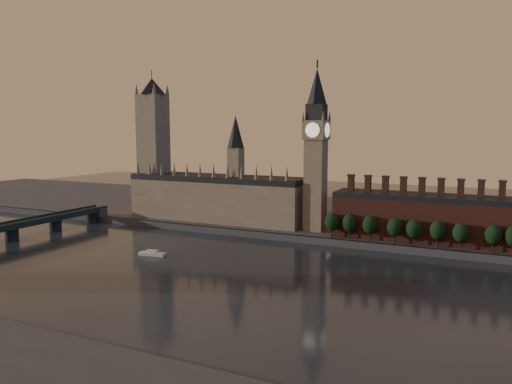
# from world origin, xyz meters

# --- Properties ---
(ground) EXTENTS (900.00, 900.00, 0.00)m
(ground) POSITION_xyz_m (0.00, 0.00, 0.00)
(ground) COLOR black
(ground) RESTS_ON ground
(north_bank) EXTENTS (900.00, 182.00, 4.00)m
(north_bank) POSITION_xyz_m (0.00, 178.04, 2.00)
(north_bank) COLOR #404145
(north_bank) RESTS_ON ground
(palace_of_westminster) EXTENTS (130.00, 30.30, 74.00)m
(palace_of_westminster) POSITION_xyz_m (-64.41, 114.91, 21.63)
(palace_of_westminster) COLOR gray
(palace_of_westminster) RESTS_ON north_bank
(victoria_tower) EXTENTS (24.00, 24.00, 108.00)m
(victoria_tower) POSITION_xyz_m (-120.00, 115.00, 59.09)
(victoria_tower) COLOR gray
(victoria_tower) RESTS_ON north_bank
(big_ben) EXTENTS (15.00, 15.00, 107.00)m
(big_ben) POSITION_xyz_m (10.00, 110.00, 56.83)
(big_ben) COLOR gray
(big_ben) RESTS_ON north_bank
(chimney_block) EXTENTS (110.00, 25.00, 37.00)m
(chimney_block) POSITION_xyz_m (80.00, 110.00, 17.82)
(chimney_block) COLOR #5C2B23
(chimney_block) RESTS_ON north_bank
(embankment_tree_0) EXTENTS (8.60, 8.60, 14.88)m
(embankment_tree_0) POSITION_xyz_m (26.23, 94.06, 13.47)
(embankment_tree_0) COLOR black
(embankment_tree_0) RESTS_ON north_bank
(embankment_tree_1) EXTENTS (8.60, 8.60, 14.88)m
(embankment_tree_1) POSITION_xyz_m (36.69, 95.13, 13.47)
(embankment_tree_1) COLOR black
(embankment_tree_1) RESTS_ON north_bank
(embankment_tree_2) EXTENTS (8.60, 8.60, 14.88)m
(embankment_tree_2) POSITION_xyz_m (48.85, 94.72, 13.47)
(embankment_tree_2) COLOR black
(embankment_tree_2) RESTS_ON north_bank
(embankment_tree_3) EXTENTS (8.60, 8.60, 14.88)m
(embankment_tree_3) POSITION_xyz_m (63.01, 93.64, 13.47)
(embankment_tree_3) COLOR black
(embankment_tree_3) RESTS_ON north_bank
(embankment_tree_4) EXTENTS (8.60, 8.60, 14.88)m
(embankment_tree_4) POSITION_xyz_m (73.44, 93.71, 13.47)
(embankment_tree_4) COLOR black
(embankment_tree_4) RESTS_ON north_bank
(embankment_tree_5) EXTENTS (8.60, 8.60, 14.88)m
(embankment_tree_5) POSITION_xyz_m (85.97, 94.44, 13.47)
(embankment_tree_5) COLOR black
(embankment_tree_5) RESTS_ON north_bank
(embankment_tree_6) EXTENTS (8.60, 8.60, 14.88)m
(embankment_tree_6) POSITION_xyz_m (97.79, 93.56, 13.47)
(embankment_tree_6) COLOR black
(embankment_tree_6) RESTS_ON north_bank
(embankment_tree_7) EXTENTS (8.60, 8.60, 14.88)m
(embankment_tree_7) POSITION_xyz_m (113.52, 94.95, 13.47)
(embankment_tree_7) COLOR black
(embankment_tree_7) RESTS_ON north_bank
(river_boat) EXTENTS (15.38, 6.68, 2.98)m
(river_boat) POSITION_xyz_m (-53.88, 24.82, 1.14)
(river_boat) COLOR silver
(river_boat) RESTS_ON ground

